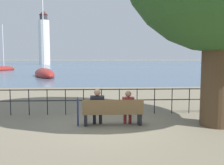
{
  "coord_description": "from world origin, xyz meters",
  "views": [
    {
      "loc": [
        -0.48,
        -8.36,
        2.26
      ],
      "look_at": [
        0.0,
        0.5,
        1.41
      ],
      "focal_mm": 40.0,
      "sensor_mm": 36.0,
      "label": 1
    }
  ],
  "objects_px": {
    "seated_person_left": "(97,105)",
    "seated_person_right": "(128,106)",
    "park_bench": "(113,113)",
    "closed_umbrella": "(78,110)",
    "sailboat_1": "(44,74)",
    "harbor_lighthouse": "(44,40)",
    "sailboat_2": "(4,69)"
  },
  "relations": [
    {
      "from": "sailboat_1",
      "to": "harbor_lighthouse",
      "type": "bearing_deg",
      "value": 81.3
    },
    {
      "from": "sailboat_2",
      "to": "sailboat_1",
      "type": "bearing_deg",
      "value": -38.56
    },
    {
      "from": "park_bench",
      "to": "closed_umbrella",
      "type": "bearing_deg",
      "value": -179.46
    },
    {
      "from": "park_bench",
      "to": "seated_person_left",
      "type": "height_order",
      "value": "seated_person_left"
    },
    {
      "from": "seated_person_right",
      "to": "closed_umbrella",
      "type": "height_order",
      "value": "seated_person_right"
    },
    {
      "from": "seated_person_left",
      "to": "seated_person_right",
      "type": "bearing_deg",
      "value": 0.29
    },
    {
      "from": "seated_person_left",
      "to": "harbor_lighthouse",
      "type": "relative_size",
      "value": 0.06
    },
    {
      "from": "seated_person_right",
      "to": "sailboat_1",
      "type": "relative_size",
      "value": 0.09
    },
    {
      "from": "seated_person_left",
      "to": "harbor_lighthouse",
      "type": "distance_m",
      "value": 96.26
    },
    {
      "from": "park_bench",
      "to": "sailboat_1",
      "type": "bearing_deg",
      "value": 107.26
    },
    {
      "from": "park_bench",
      "to": "closed_umbrella",
      "type": "relative_size",
      "value": 2.06
    },
    {
      "from": "seated_person_left",
      "to": "seated_person_right",
      "type": "xyz_separation_m",
      "value": [
        1.05,
        0.01,
        -0.04
      ]
    },
    {
      "from": "park_bench",
      "to": "closed_umbrella",
      "type": "xyz_separation_m",
      "value": [
        -1.18,
        -0.01,
        0.11
      ]
    },
    {
      "from": "seated_person_left",
      "to": "closed_umbrella",
      "type": "bearing_deg",
      "value": -172.37
    },
    {
      "from": "seated_person_left",
      "to": "sailboat_1",
      "type": "xyz_separation_m",
      "value": [
        -6.84,
        23.64,
        -0.32
      ]
    },
    {
      "from": "seated_person_right",
      "to": "park_bench",
      "type": "bearing_deg",
      "value": -171.09
    },
    {
      "from": "seated_person_left",
      "to": "harbor_lighthouse",
      "type": "bearing_deg",
      "value": 103.01
    },
    {
      "from": "closed_umbrella",
      "to": "seated_person_right",
      "type": "bearing_deg",
      "value": 3.13
    },
    {
      "from": "closed_umbrella",
      "to": "sailboat_2",
      "type": "height_order",
      "value": "sailboat_2"
    },
    {
      "from": "closed_umbrella",
      "to": "harbor_lighthouse",
      "type": "xyz_separation_m",
      "value": [
        -20.92,
        93.45,
        9.31
      ]
    },
    {
      "from": "sailboat_2",
      "to": "harbor_lighthouse",
      "type": "bearing_deg",
      "value": 111.74
    },
    {
      "from": "park_bench",
      "to": "sailboat_1",
      "type": "xyz_separation_m",
      "value": [
        -7.37,
        23.72,
        -0.08
      ]
    },
    {
      "from": "closed_umbrella",
      "to": "seated_person_left",
      "type": "bearing_deg",
      "value": 7.63
    },
    {
      "from": "harbor_lighthouse",
      "to": "closed_umbrella",
      "type": "bearing_deg",
      "value": -77.38
    },
    {
      "from": "seated_person_right",
      "to": "sailboat_2",
      "type": "distance_m",
      "value": 45.58
    },
    {
      "from": "sailboat_2",
      "to": "seated_person_left",
      "type": "bearing_deg",
      "value": -47.77
    },
    {
      "from": "closed_umbrella",
      "to": "harbor_lighthouse",
      "type": "height_order",
      "value": "harbor_lighthouse"
    },
    {
      "from": "park_bench",
      "to": "sailboat_1",
      "type": "relative_size",
      "value": 0.16
    },
    {
      "from": "harbor_lighthouse",
      "to": "park_bench",
      "type": "bearing_deg",
      "value": -76.69
    },
    {
      "from": "closed_umbrella",
      "to": "sailboat_2",
      "type": "relative_size",
      "value": 0.11
    },
    {
      "from": "seated_person_left",
      "to": "closed_umbrella",
      "type": "xyz_separation_m",
      "value": [
        -0.66,
        -0.09,
        -0.14
      ]
    },
    {
      "from": "seated_person_left",
      "to": "sailboat_2",
      "type": "distance_m",
      "value": 45.15
    }
  ]
}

